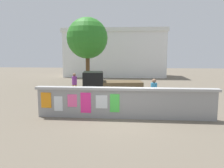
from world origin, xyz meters
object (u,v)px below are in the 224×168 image
Objects in this scene: motorcycle at (168,95)px; tree_roadside at (87,38)px; bicycle_near at (71,104)px; bicycle_far at (180,106)px; person_bystander at (74,82)px; person_walking at (154,91)px; auto_rickshaw_truck at (109,87)px.

motorcycle is 10.61m from tree_roadside.
bicycle_near is 5.52m from bicycle_far.
person_bystander is (-0.83, 3.88, 0.62)m from bicycle_near.
motorcycle is 1.16× the size of person_walking.
auto_rickshaw_truck is at bearing 146.74° from person_walking.
tree_roadside is at bearing 120.74° from person_walking.
bicycle_far reaches higher than motorcycle.
bicycle_far is at bearing -86.99° from motorcycle.
tree_roadside is (-5.43, 9.12, 3.43)m from person_walking.
person_bystander reaches higher than bicycle_far.
bicycle_far is (5.52, -0.09, 0.00)m from bicycle_near.
bicycle_near and bicycle_far have the same top height.
auto_rickshaw_truck reaches higher than person_bystander.
person_walking is 11.16m from tree_roadside.
auto_rickshaw_truck is 3.65m from motorcycle.
motorcycle is at bearing 93.01° from bicycle_far.
tree_roadside reaches higher than motorcycle.
bicycle_far is (0.14, -2.58, -0.10)m from motorcycle.
auto_rickshaw_truck is 3.08m from person_walking.
person_walking is (-1.19, 0.87, 0.62)m from bicycle_far.
tree_roadside reaches higher than person_bystander.
bicycle_far is 1.03× the size of person_walking.
motorcycle is at bearing 58.36° from person_walking.
auto_rickshaw_truck is 2.95m from person_bystander.
bicycle_near is (-5.39, -2.49, -0.10)m from motorcycle.
person_walking is at bearing -31.07° from person_bystander.
auto_rickshaw_truck reaches higher than bicycle_far.
bicycle_far is at bearing -32.05° from person_bystander.
person_bystander is (-6.21, 1.39, 0.52)m from motorcycle.
person_walking reaches higher than motorcycle.
bicycle_far is at bearing -56.48° from tree_roadside.
auto_rickshaw_truck is at bearing 145.83° from bicycle_far.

